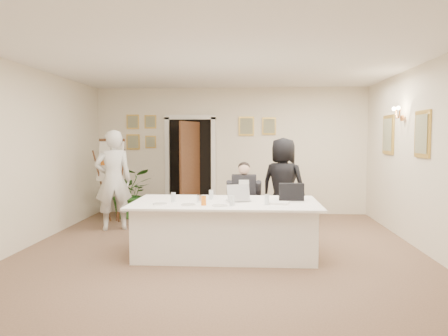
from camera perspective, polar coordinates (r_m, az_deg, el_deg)
floor at (r=6.47m, az=-0.59°, el=-11.22°), size 7.00×7.00×0.00m
ceiling at (r=6.34m, az=-0.61°, el=14.02°), size 6.00×7.00×0.02m
wall_back at (r=9.74m, az=0.87°, el=2.25°), size 6.00×0.10×2.80m
wall_front at (r=2.78m, az=-5.74°, el=-2.18°), size 6.00×0.10×2.80m
wall_left at (r=7.12m, az=-25.45°, el=1.21°), size 0.10×7.00×2.80m
wall_right at (r=6.74m, az=25.78°, el=1.07°), size 0.10×7.00×2.80m
doorway at (r=9.66m, az=-4.42°, el=0.10°), size 1.14×0.86×2.20m
pictures_back_wall at (r=9.78m, az=-3.85°, el=4.88°), size 3.40×0.06×0.80m
pictures_right_wall at (r=7.84m, az=22.33°, el=4.08°), size 0.06×2.20×0.80m
wall_sconce at (r=7.83m, az=21.91°, el=6.66°), size 0.20×0.30×0.24m
conference_table at (r=6.38m, az=0.18°, el=-7.80°), size 2.67×1.42×0.78m
seated_man at (r=7.35m, az=2.62°, el=-4.18°), size 0.59×0.63×1.31m
flip_chart at (r=8.96m, az=-14.24°, el=-2.14°), size 0.59×0.45×1.64m
standing_man at (r=8.26m, az=-14.27°, el=-1.54°), size 0.78×0.65×1.84m
standing_woman at (r=7.94m, az=7.74°, el=-2.18°), size 0.98×0.85×1.70m
potted_palm at (r=9.47m, az=-12.25°, el=-3.19°), size 1.14×1.05×1.06m
laptop at (r=6.34m, az=1.92°, el=-3.11°), size 0.41×0.43×0.28m
laptop_bag at (r=6.47m, az=8.80°, el=-3.11°), size 0.36×0.10×0.25m
paper_stack at (r=6.13m, az=7.04°, el=-4.55°), size 0.34×0.28×0.03m
plate_left at (r=6.11m, az=-8.38°, el=-4.66°), size 0.21×0.21×0.01m
plate_mid at (r=5.99m, az=-4.70°, el=-4.80°), size 0.23×0.23×0.01m
plate_near at (r=5.90m, az=-0.56°, el=-4.92°), size 0.26×0.26×0.01m
glass_a at (r=6.29m, az=-6.63°, el=-3.82°), size 0.07×0.07×0.14m
glass_b at (r=5.91m, az=1.08°, el=-4.30°), size 0.09×0.09×0.14m
glass_c at (r=6.04m, az=5.62°, el=-4.14°), size 0.06×0.06×0.14m
glass_d at (r=6.54m, az=-1.69°, el=-3.50°), size 0.07×0.07×0.14m
oj_glass at (r=5.96m, az=-2.67°, el=-4.28°), size 0.08×0.08×0.13m
steel_jug at (r=6.25m, az=-3.18°, el=-3.99°), size 0.10×0.10×0.11m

